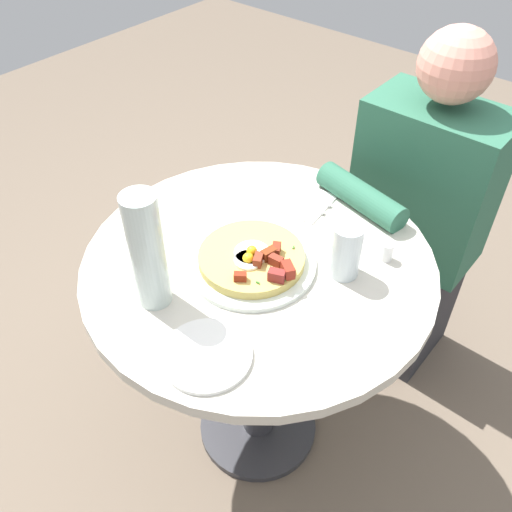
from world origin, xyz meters
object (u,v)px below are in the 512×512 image
at_px(fork, 293,201).
at_px(salt_shaker, 387,252).
at_px(pizza_plate, 253,264).
at_px(bread_plate, 206,355).
at_px(dining_table, 259,310).
at_px(person_seated, 412,233).
at_px(water_glass, 346,251).
at_px(knife, 300,194).
at_px(breakfast_pizza, 254,259).
at_px(water_bottle, 147,252).

bearing_deg(fork, salt_shaker, -13.15).
distance_m(pizza_plate, bread_plate, 0.27).
bearing_deg(bread_plate, fork, 108.60).
xyz_separation_m(dining_table, salt_shaker, (0.22, 0.19, 0.20)).
bearing_deg(bread_plate, pizza_plate, 110.70).
xyz_separation_m(person_seated, water_glass, (0.04, -0.50, 0.30)).
bearing_deg(dining_table, pizza_plate, -79.17).
bearing_deg(water_glass, knife, 145.37).
bearing_deg(salt_shaker, water_glass, -116.81).
bearing_deg(salt_shaker, knife, 167.07).
height_order(bread_plate, water_glass, water_glass).
relative_size(breakfast_pizza, fork, 1.34).
height_order(person_seated, bread_plate, person_seated).
height_order(person_seated, pizza_plate, person_seated).
xyz_separation_m(pizza_plate, breakfast_pizza, (0.00, -0.00, 0.02)).
distance_m(bread_plate, knife, 0.56).
bearing_deg(pizza_plate, water_bottle, -114.05).
xyz_separation_m(pizza_plate, knife, (-0.08, 0.28, 0.00)).
bearing_deg(bread_plate, salt_shaker, 75.17).
bearing_deg(bread_plate, water_bottle, 167.93).
xyz_separation_m(fork, salt_shaker, (0.29, -0.03, 0.02)).
height_order(dining_table, fork, fork).
bearing_deg(person_seated, knife, -120.78).
relative_size(person_seated, water_glass, 8.60).
relative_size(pizza_plate, water_bottle, 1.08).
relative_size(fork, water_bottle, 0.66).
distance_m(breakfast_pizza, bread_plate, 0.27).
bearing_deg(water_glass, person_seated, 95.08).
distance_m(pizza_plate, salt_shaker, 0.31).
relative_size(dining_table, water_bottle, 3.01).
relative_size(water_glass, salt_shaker, 2.92).
xyz_separation_m(knife, water_bottle, (-0.02, -0.49, 0.13)).
distance_m(knife, water_glass, 0.30).
bearing_deg(water_glass, salt_shaker, 63.19).
relative_size(bread_plate, knife, 0.99).
xyz_separation_m(pizza_plate, water_bottle, (-0.09, -0.21, 0.13)).
height_order(person_seated, fork, person_seated).
height_order(dining_table, knife, knife).
relative_size(breakfast_pizza, bread_plate, 1.35).
bearing_deg(pizza_plate, fork, 106.41).
xyz_separation_m(dining_table, fork, (-0.07, 0.22, 0.18)).
bearing_deg(salt_shaker, dining_table, -139.85).
bearing_deg(bread_plate, knife, 107.85).
bearing_deg(bread_plate, person_seated, 88.18).
bearing_deg(knife, salt_shaker, -19.79).
distance_m(breakfast_pizza, fork, 0.26).
bearing_deg(breakfast_pizza, bread_plate, -70.10).
bearing_deg(breakfast_pizza, water_bottle, -115.11).
distance_m(dining_table, pizza_plate, 0.18).
bearing_deg(water_bottle, knife, 87.97).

